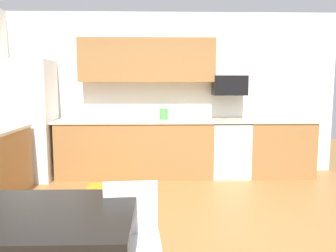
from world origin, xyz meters
name	(u,v)px	position (x,y,z in m)	size (l,w,h in m)	color
ground_plane	(171,237)	(0.00, 0.00, 0.00)	(12.00, 12.00, 0.00)	#9E6B38
wall_back	(165,94)	(0.00, 2.65, 1.35)	(5.80, 0.10, 2.70)	white
cabinet_run_back	(135,149)	(-0.50, 2.30, 0.45)	(2.50, 0.60, 0.90)	olive
cabinet_run_back_right	(279,149)	(1.88, 2.30, 0.45)	(1.05, 0.60, 0.90)	olive
countertop_back	(166,121)	(0.00, 2.30, 0.92)	(4.80, 0.64, 0.04)	beige
upper_cabinets_back	(147,60)	(-0.30, 2.43, 1.90)	(2.20, 0.34, 0.70)	olive
refrigerator	(29,120)	(-2.18, 2.22, 0.95)	(0.76, 0.70, 1.89)	white
oven_range	(229,149)	(1.05, 2.30, 0.46)	(0.60, 0.60, 0.91)	white
microwave	(229,85)	(1.05, 2.40, 1.49)	(0.54, 0.36, 0.32)	black
sink_basin	(120,123)	(-0.75, 2.30, 0.88)	(0.48, 0.40, 0.14)	#A5A8AD
sink_faucet	(121,113)	(-0.75, 2.48, 1.04)	(0.02, 0.02, 0.24)	#B2B5BA
dining_table	(21,222)	(-0.98, -1.21, 0.69)	(1.40, 0.90, 0.75)	black
chair_near_table	(131,236)	(-0.31, -1.04, 0.50)	(0.43, 0.43, 0.85)	white
floor_mat	(111,188)	(-0.83, 1.65, 0.01)	(0.70, 0.50, 0.01)	orange
kettle	(164,115)	(-0.03, 2.35, 1.02)	(0.14, 0.14, 0.20)	#4CA54C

